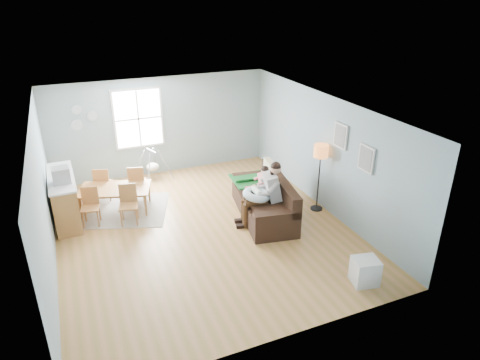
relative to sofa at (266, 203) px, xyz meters
name	(u,v)px	position (x,y,z in m)	size (l,w,h in m)	color
room	(198,123)	(-1.55, -0.03, 2.09)	(8.40, 9.40, 3.90)	olive
window	(138,118)	(-2.15, 3.44, 1.32)	(1.32, 0.08, 1.62)	silver
pictures	(353,147)	(1.41, -1.08, 1.52)	(0.05, 1.34, 0.74)	silver
wall_plates	(82,118)	(-3.56, 3.44, 1.50)	(0.67, 0.02, 0.66)	#9EB7BE
sofa	(266,203)	(0.00, 0.00, 0.00)	(1.38, 2.45, 0.94)	black
green_throw	(254,179)	(0.05, 0.78, 0.26)	(1.05, 0.90, 0.04)	#166222
beige_pillow	(269,171)	(0.34, 0.55, 0.51)	(0.15, 0.53, 0.53)	tan
father	(264,191)	(-0.20, -0.30, 0.46)	(1.06, 0.61, 1.46)	#9A9A9D
nursing_pillow	(257,195)	(-0.37, -0.27, 0.40)	(0.62, 0.62, 0.17)	silver
infant	(256,190)	(-0.37, -0.23, 0.48)	(0.15, 0.40, 0.15)	silver
toddler	(260,181)	(-0.05, 0.23, 0.45)	(0.60, 0.36, 0.90)	white
floor_lamp	(321,157)	(1.25, -0.19, 1.01)	(0.33, 0.33, 1.63)	black
storage_cube	(365,271)	(0.51, -2.92, -0.09)	(0.51, 0.47, 0.49)	silver
rug	(117,210)	(-3.15, 1.60, -0.33)	(2.31, 1.75, 0.01)	#A09D92
dining_table	(116,200)	(-3.15, 1.60, -0.05)	(1.61, 0.90, 0.57)	brown
chair_sw	(90,204)	(-3.74, 1.20, 0.15)	(0.46, 0.46, 0.85)	#955D33
chair_se	(128,202)	(-2.95, 0.93, 0.18)	(0.49, 0.49, 0.90)	#955D33
chair_nw	(103,182)	(-3.36, 2.27, 0.16)	(0.49, 0.49, 0.87)	#955D33
chair_ne	(137,180)	(-2.57, 2.00, 0.18)	(0.50, 0.50, 0.90)	#955D33
counter	(64,197)	(-4.25, 1.65, 0.20)	(0.59, 1.88, 1.05)	brown
monitor	(61,175)	(-4.23, 1.29, 0.89)	(0.38, 0.36, 0.34)	#A3A2A7
baby_swing	(153,166)	(-1.95, 3.07, 0.05)	(1.05, 1.06, 0.84)	#A3A2A7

